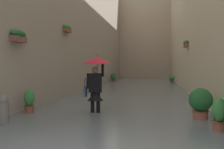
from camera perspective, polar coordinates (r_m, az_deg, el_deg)
ground_plane at (r=16.19m, az=5.55°, el=-3.66°), size 67.26×67.26×0.00m
flood_water at (r=16.18m, az=5.55°, el=-3.41°), size 6.72×32.90×0.14m
building_facade_right at (r=17.14m, az=-7.70°, el=12.73°), size 2.04×30.90×9.59m
building_facade_far at (r=30.83m, az=7.68°, el=11.10°), size 9.52×1.80×12.96m
person_wading at (r=7.67m, az=-3.69°, el=-0.02°), size 0.94×0.94×1.95m
potted_plant_far_left at (r=22.02m, az=13.62°, el=-1.03°), size 0.47×0.47×0.80m
potted_plant_mid_left at (r=6.12m, az=23.50°, el=-8.88°), size 0.32×0.32×0.87m
potted_plant_far_right at (r=23.05m, az=0.33°, el=-0.70°), size 0.49×0.49×0.91m
potted_plant_near_left at (r=7.30m, az=19.77°, el=-6.18°), size 0.65×0.65×0.98m
potted_plant_near_right at (r=8.13m, az=-18.55°, el=-6.16°), size 0.33×0.33×0.86m
mooring_bollard at (r=6.90m, az=-23.89°, el=-7.83°), size 0.30×0.30×0.88m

